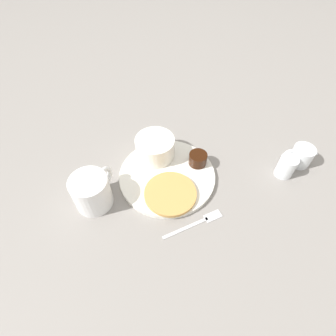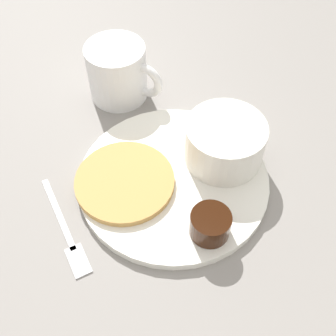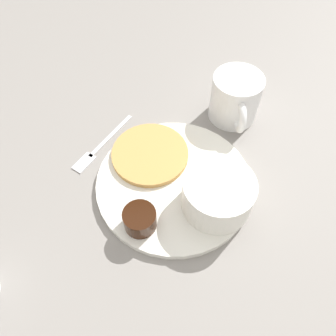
{
  "view_description": "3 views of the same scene",
  "coord_description": "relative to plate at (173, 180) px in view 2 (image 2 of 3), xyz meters",
  "views": [
    {
      "loc": [
        0.37,
        0.17,
        0.53
      ],
      "look_at": [
        -0.01,
        -0.0,
        0.02
      ],
      "focal_mm": 28.0,
      "sensor_mm": 36.0,
      "label": 1
    },
    {
      "loc": [
        -0.12,
        0.29,
        0.44
      ],
      "look_at": [
        0.01,
        0.0,
        0.03
      ],
      "focal_mm": 45.0,
      "sensor_mm": 36.0,
      "label": 2
    },
    {
      "loc": [
        -0.27,
        0.04,
        0.44
      ],
      "look_at": [
        0.02,
        0.01,
        0.02
      ],
      "focal_mm": 35.0,
      "sensor_mm": 36.0,
      "label": 3
    }
  ],
  "objects": [
    {
      "name": "pancake_stack",
      "position": [
        0.05,
        0.03,
        0.01
      ],
      "size": [
        0.12,
        0.12,
        0.01
      ],
      "color": "tan",
      "rests_on": "plate"
    },
    {
      "name": "plate",
      "position": [
        0.0,
        0.0,
        0.0
      ],
      "size": [
        0.24,
        0.24,
        0.01
      ],
      "color": "white",
      "rests_on": "ground_plane"
    },
    {
      "name": "ground_plane",
      "position": [
        0.0,
        0.0,
        -0.01
      ],
      "size": [
        4.0,
        4.0,
        0.0
      ],
      "primitive_type": "plane",
      "color": "gray"
    },
    {
      "name": "fork",
      "position": [
        0.08,
        0.12,
        -0.0
      ],
      "size": [
        0.12,
        0.1,
        0.0
      ],
      "color": "silver",
      "rests_on": "ground_plane"
    },
    {
      "name": "coffee_mug",
      "position": [
        0.14,
        -0.12,
        0.04
      ],
      "size": [
        0.12,
        0.09,
        0.08
      ],
      "color": "white",
      "rests_on": "ground_plane"
    },
    {
      "name": "butter_ramekin",
      "position": [
        -0.07,
        -0.06,
        0.02
      ],
      "size": [
        0.04,
        0.04,
        0.04
      ],
      "color": "white",
      "rests_on": "plate"
    },
    {
      "name": "syrup_cup",
      "position": [
        -0.07,
        0.06,
        0.02
      ],
      "size": [
        0.05,
        0.05,
        0.03
      ],
      "color": "black",
      "rests_on": "plate"
    },
    {
      "name": "bowl",
      "position": [
        -0.05,
        -0.06,
        0.04
      ],
      "size": [
        0.1,
        0.1,
        0.06
      ],
      "color": "white",
      "rests_on": "plate"
    }
  ]
}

